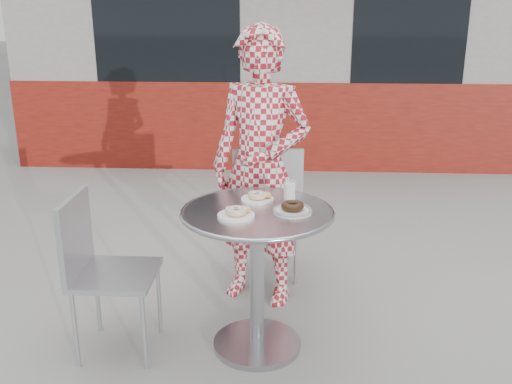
# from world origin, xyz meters

# --- Properties ---
(ground) EXTENTS (60.00, 60.00, 0.00)m
(ground) POSITION_xyz_m (0.00, 0.00, 0.00)
(ground) COLOR #989690
(ground) RESTS_ON ground
(storefront) EXTENTS (6.02, 4.55, 3.00)m
(storefront) POSITION_xyz_m (-0.00, 5.56, 1.49)
(storefront) COLOR gray
(storefront) RESTS_ON ground
(bistro_table) EXTENTS (0.79, 0.79, 0.80)m
(bistro_table) POSITION_xyz_m (-0.01, -0.00, 0.60)
(bistro_table) COLOR #B2B2B7
(bistro_table) RESTS_ON ground
(chair_far) EXTENTS (0.49, 0.49, 0.94)m
(chair_far) POSITION_xyz_m (-0.01, 0.92, 0.29)
(chair_far) COLOR #AEB1B6
(chair_far) RESTS_ON ground
(chair_left) EXTENTS (0.42, 0.42, 0.87)m
(chair_left) POSITION_xyz_m (-0.76, -0.06, 0.27)
(chair_left) COLOR #AEB1B6
(chair_left) RESTS_ON ground
(seated_person) EXTENTS (0.72, 0.59, 1.70)m
(seated_person) POSITION_xyz_m (-0.02, 0.59, 0.85)
(seated_person) COLOR maroon
(seated_person) RESTS_ON ground
(plate_far) EXTENTS (0.17, 0.17, 0.05)m
(plate_far) POSITION_xyz_m (-0.02, 0.15, 0.82)
(plate_far) COLOR white
(plate_far) RESTS_ON bistro_table
(plate_near) EXTENTS (0.18, 0.18, 0.05)m
(plate_near) POSITION_xyz_m (-0.11, -0.10, 0.82)
(plate_near) COLOR white
(plate_near) RESTS_ON bistro_table
(plate_checker) EXTENTS (0.20, 0.20, 0.05)m
(plate_checker) POSITION_xyz_m (0.17, -0.02, 0.81)
(plate_checker) COLOR white
(plate_checker) RESTS_ON bistro_table
(milk_cup) EXTENTS (0.07, 0.07, 0.11)m
(milk_cup) POSITION_xyz_m (0.15, 0.19, 0.85)
(milk_cup) COLOR white
(milk_cup) RESTS_ON bistro_table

